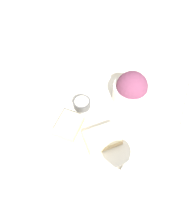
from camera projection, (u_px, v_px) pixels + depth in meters
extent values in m
plane|color=beige|center=(96.00, 118.00, 0.68)|extent=(4.00, 4.00, 0.00)
cylinder|color=silver|center=(96.00, 117.00, 0.67)|extent=(0.34, 0.34, 0.01)
cylinder|color=silver|center=(131.00, 93.00, 0.68)|extent=(0.11, 0.11, 0.06)
sphere|color=#6B334C|center=(132.00, 87.00, 0.66)|extent=(0.10, 0.10, 0.10)
cylinder|color=#4C4C4C|center=(82.00, 104.00, 0.68)|extent=(0.05, 0.05, 0.03)
cylinder|color=beige|center=(82.00, 102.00, 0.67)|extent=(0.04, 0.04, 0.01)
cube|color=#D1B27F|center=(102.00, 138.00, 0.62)|extent=(0.12, 0.11, 0.02)
cube|color=beige|center=(102.00, 136.00, 0.60)|extent=(0.11, 0.11, 0.01)
cube|color=#D1B27F|center=(69.00, 126.00, 0.64)|extent=(0.10, 0.08, 0.02)
cube|color=beige|center=(68.00, 124.00, 0.63)|extent=(0.09, 0.08, 0.01)
cylinder|color=silver|center=(131.00, 195.00, 0.55)|extent=(0.06, 0.06, 0.01)
cylinder|color=silver|center=(133.00, 192.00, 0.52)|extent=(0.01, 0.01, 0.06)
cone|color=silver|center=(138.00, 183.00, 0.47)|extent=(0.08, 0.08, 0.08)
cube|color=beige|center=(4.00, 133.00, 0.65)|extent=(0.14, 0.17, 0.01)
cube|color=silver|center=(187.00, 102.00, 0.71)|extent=(0.19, 0.05, 0.01)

